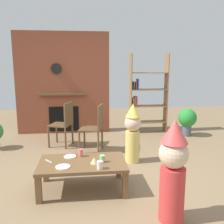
% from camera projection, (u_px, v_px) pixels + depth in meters
% --- Properties ---
extents(ground_plane, '(12.00, 12.00, 0.00)m').
position_uv_depth(ground_plane, '(105.00, 176.00, 3.69)').
color(ground_plane, '#846B4C').
extents(brick_fireplace_feature, '(2.20, 0.28, 2.40)m').
position_uv_depth(brick_fireplace_feature, '(63.00, 84.00, 5.92)').
color(brick_fireplace_feature, brown).
rests_on(brick_fireplace_feature, ground_plane).
extents(bookshelf, '(0.90, 0.28, 1.90)m').
position_uv_depth(bookshelf, '(146.00, 97.00, 6.00)').
color(bookshelf, olive).
rests_on(bookshelf, ground_plane).
extents(coffee_table, '(1.13, 0.67, 0.38)m').
position_uv_depth(coffee_table, '(83.00, 166.00, 3.24)').
color(coffee_table, brown).
rests_on(coffee_table, ground_plane).
extents(paper_cup_near_left, '(0.07, 0.07, 0.10)m').
position_uv_depth(paper_cup_near_left, '(100.00, 165.00, 3.00)').
color(paper_cup_near_left, silver).
rests_on(paper_cup_near_left, coffee_table).
extents(paper_cup_near_right, '(0.06, 0.06, 0.11)m').
position_uv_depth(paper_cup_near_right, '(81.00, 153.00, 3.41)').
color(paper_cup_near_right, '#E5666B').
rests_on(paper_cup_near_right, coffee_table).
extents(paper_cup_center, '(0.07, 0.07, 0.09)m').
position_uv_depth(paper_cup_center, '(102.00, 159.00, 3.22)').
color(paper_cup_center, '#8CD18C').
rests_on(paper_cup_center, coffee_table).
extents(paper_plate_front, '(0.18, 0.18, 0.01)m').
position_uv_depth(paper_plate_front, '(63.00, 167.00, 3.06)').
color(paper_plate_front, white).
rests_on(paper_plate_front, coffee_table).
extents(paper_plate_rear, '(0.17, 0.17, 0.01)m').
position_uv_depth(paper_plate_rear, '(70.00, 157.00, 3.40)').
color(paper_plate_rear, white).
rests_on(paper_plate_rear, coffee_table).
extents(birthday_cake_slice, '(0.10, 0.10, 0.08)m').
position_uv_depth(birthday_cake_slice, '(94.00, 160.00, 3.18)').
color(birthday_cake_slice, '#EAC68C').
rests_on(birthday_cake_slice, coffee_table).
extents(table_fork, '(0.11, 0.13, 0.01)m').
position_uv_depth(table_fork, '(49.00, 161.00, 3.24)').
color(table_fork, silver).
rests_on(table_fork, coffee_table).
extents(child_with_cone_hat, '(0.30, 0.30, 1.10)m').
position_uv_depth(child_with_cone_hat, '(173.00, 168.00, 2.54)').
color(child_with_cone_hat, '#D13838').
rests_on(child_with_cone_hat, ground_plane).
extents(child_in_pink, '(0.28, 0.28, 1.00)m').
position_uv_depth(child_in_pink, '(133.00, 132.00, 4.15)').
color(child_in_pink, '#E0CC66').
rests_on(child_in_pink, ground_plane).
extents(dining_chair_left, '(0.51, 0.51, 0.90)m').
position_uv_depth(dining_chair_left, '(65.00, 122.00, 4.98)').
color(dining_chair_left, brown).
rests_on(dining_chair_left, ground_plane).
extents(dining_chair_middle, '(0.49, 0.49, 0.90)m').
position_uv_depth(dining_chair_middle, '(96.00, 125.00, 4.68)').
color(dining_chair_middle, brown).
rests_on(dining_chair_middle, ground_plane).
extents(potted_plant_tall, '(0.42, 0.42, 0.64)m').
position_uv_depth(potted_plant_tall, '(187.00, 119.00, 5.74)').
color(potted_plant_tall, '#4C5660').
rests_on(potted_plant_tall, ground_plane).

